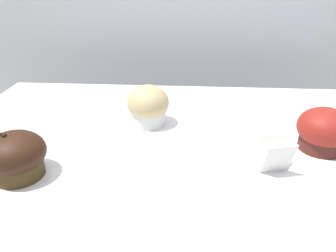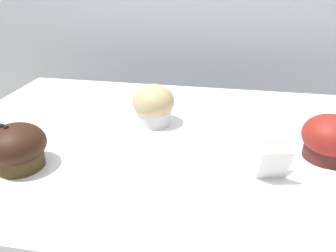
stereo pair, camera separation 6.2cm
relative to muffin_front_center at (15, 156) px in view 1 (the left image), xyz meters
The scene contains 5 objects.
wall_back 0.80m from the muffin_front_center, 70.49° to the left, with size 3.20×0.10×1.80m, color silver.
muffin_front_center is the anchor object (origin of this frame).
muffin_back_left 0.29m from the muffin_front_center, 47.94° to the left, with size 0.09×0.09×0.09m.
muffin_back_right 0.55m from the muffin_front_center, 13.20° to the left, with size 0.10×0.10×0.08m.
price_card 0.43m from the muffin_front_center, ahead, with size 0.06×0.05×0.06m.
Camera 1 is at (0.01, -0.59, 1.21)m, focal length 35.00 mm.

